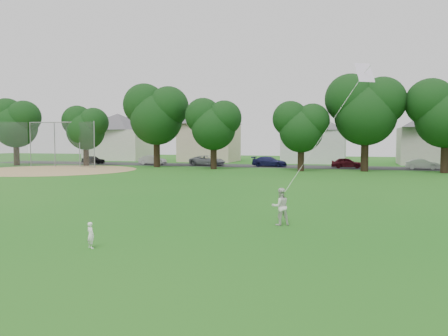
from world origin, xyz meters
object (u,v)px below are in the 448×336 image
(toddler, at_px, (91,235))
(baseball_backstop, at_px, (52,144))
(older_boy, at_px, (280,207))
(kite, at_px, (326,131))

(toddler, height_order, baseball_backstop, baseball_backstop)
(older_boy, bearing_deg, baseball_backstop, -71.27)
(kite, bearing_deg, older_boy, -126.07)
(toddler, bearing_deg, kite, -106.20)
(baseball_backstop, bearing_deg, kite, -37.77)
(toddler, xyz_separation_m, older_boy, (4.86, 5.23, 0.32))
(kite, distance_m, baseball_backstop, 43.87)
(toddler, relative_size, older_boy, 0.56)
(toddler, height_order, kite, kite)
(kite, relative_size, baseball_backstop, 0.59)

